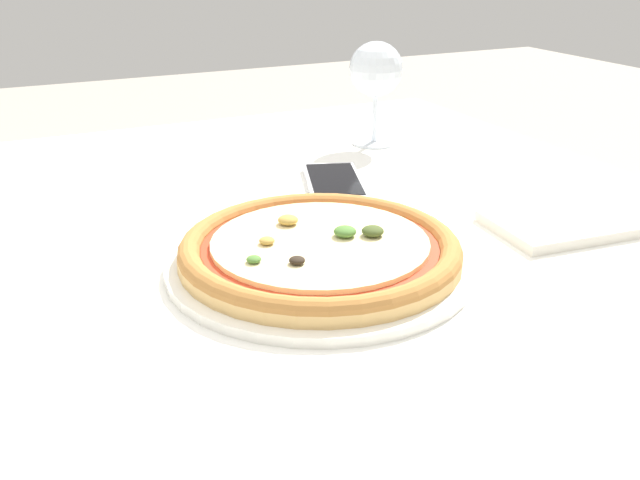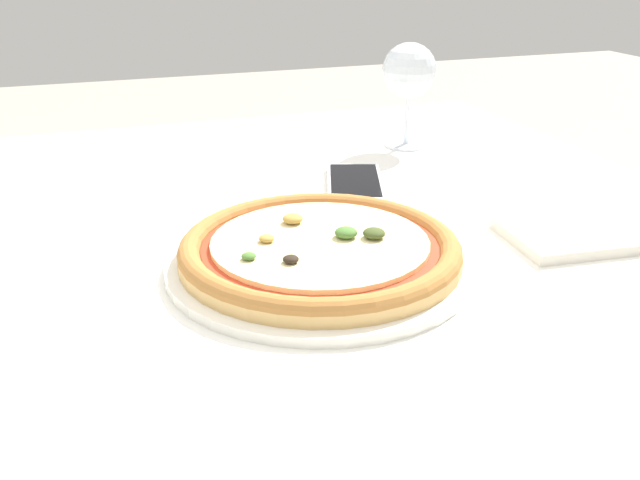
{
  "view_description": "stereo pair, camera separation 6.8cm",
  "coord_description": "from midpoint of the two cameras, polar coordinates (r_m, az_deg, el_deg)",
  "views": [
    {
      "loc": [
        -0.04,
        -0.69,
        1.03
      ],
      "look_at": [
        0.23,
        -0.12,
        0.76
      ],
      "focal_mm": 40.0,
      "sensor_mm": 36.0,
      "label": 1
    },
    {
      "loc": [
        0.02,
        -0.71,
        1.03
      ],
      "look_at": [
        0.23,
        -0.12,
        0.76
      ],
      "focal_mm": 40.0,
      "sensor_mm": 36.0,
      "label": 2
    }
  ],
  "objects": [
    {
      "name": "dining_table",
      "position": [
        0.79,
        -22.08,
        -6.9
      ],
      "size": [
        1.5,
        1.03,
        0.73
      ],
      "color": "brown",
      "rests_on": "ground_plane"
    },
    {
      "name": "wine_glass_far_left",
      "position": [
        1.1,
        2.68,
        13.3
      ],
      "size": [
        0.08,
        0.08,
        0.16
      ],
      "color": "silver",
      "rests_on": "dining_table"
    },
    {
      "name": "cell_phone",
      "position": [
        0.92,
        -0.99,
        4.59
      ],
      "size": [
        0.11,
        0.16,
        0.01
      ],
      "color": "white",
      "rests_on": "dining_table"
    },
    {
      "name": "napkin_folded",
      "position": [
        0.82,
        16.4,
        1.22
      ],
      "size": [
        0.16,
        0.12,
        0.01
      ],
      "color": "silver",
      "rests_on": "dining_table"
    },
    {
      "name": "pizza_plate",
      "position": [
        0.69,
        -2.84,
        -1.05
      ],
      "size": [
        0.3,
        0.3,
        0.04
      ],
      "color": "white",
      "rests_on": "dining_table"
    }
  ]
}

